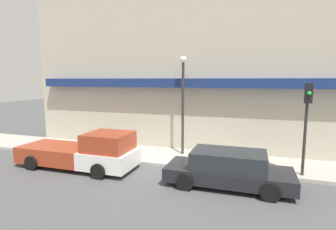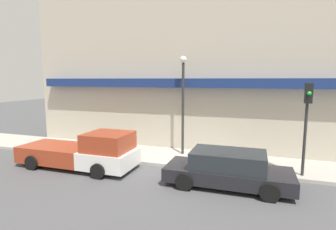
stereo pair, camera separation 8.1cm
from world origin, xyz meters
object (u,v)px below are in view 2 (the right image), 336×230
parked_car (228,169)px  traffic_light (307,113)px  street_lamp (183,93)px  pickup_truck (85,152)px  fire_hydrant (114,148)px

parked_car → traffic_light: size_ratio=1.26×
street_lamp → traffic_light: size_ratio=1.35×
pickup_truck → parked_car: bearing=-1.8°
traffic_light → fire_hydrant: bearing=177.1°
pickup_truck → traffic_light: (9.50, 1.66, 2.02)m
street_lamp → fire_hydrant: bearing=-162.2°
pickup_truck → fire_hydrant: (0.32, 2.13, -0.33)m
parked_car → street_lamp: bearing=128.3°
pickup_truck → parked_car: (6.59, 0.00, -0.09)m
pickup_truck → parked_car: size_ratio=1.18×
parked_car → pickup_truck: bearing=178.5°
pickup_truck → parked_car: 6.59m
pickup_truck → fire_hydrant: size_ratio=9.57×
parked_car → traffic_light: traffic_light is taller
street_lamp → traffic_light: bearing=-15.9°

